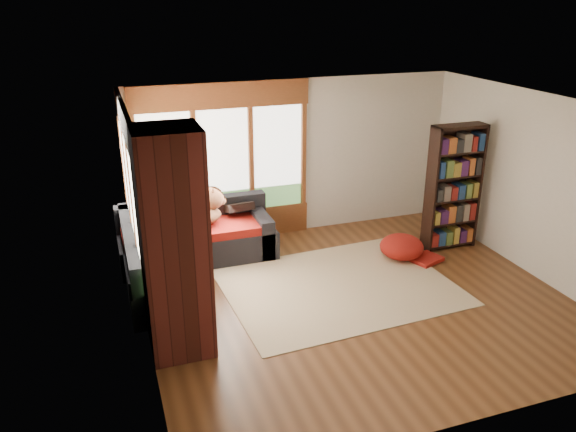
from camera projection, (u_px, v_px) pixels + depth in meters
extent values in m
plane|color=#4D2B15|center=(356.00, 298.00, 7.59)|extent=(5.50, 5.50, 0.00)
plane|color=white|center=(366.00, 106.00, 6.63)|extent=(5.50, 5.50, 0.00)
cube|color=silver|center=(294.00, 158.00, 9.31)|extent=(5.50, 0.04, 2.60)
cube|color=silver|center=(486.00, 305.00, 4.92)|extent=(5.50, 0.04, 2.60)
cube|color=silver|center=(138.00, 237.00, 6.28)|extent=(0.04, 5.00, 2.60)
cube|color=silver|center=(536.00, 186.00, 7.94)|extent=(0.04, 5.00, 2.60)
cube|color=brown|center=(224.00, 162.00, 8.90)|extent=(2.82, 0.10, 1.90)
cube|color=white|center=(224.00, 162.00, 8.90)|extent=(2.54, 0.09, 1.62)
cube|color=brown|center=(132.00, 198.00, 7.33)|extent=(0.10, 2.62, 1.90)
cube|color=white|center=(132.00, 198.00, 7.33)|extent=(0.09, 2.36, 1.62)
cube|color=#5F7E52|center=(127.00, 153.00, 7.92)|extent=(0.03, 0.72, 0.90)
cube|color=#471914|center=(174.00, 245.00, 6.08)|extent=(0.70, 0.70, 2.60)
cube|color=black|center=(205.00, 242.00, 8.82)|extent=(2.20, 0.90, 0.42)
cube|color=black|center=(199.00, 210.00, 8.98)|extent=(2.20, 0.20, 0.38)
cube|color=black|center=(266.00, 228.00, 9.09)|extent=(0.20, 0.90, 0.60)
cube|color=#9C170E|center=(199.00, 229.00, 8.58)|extent=(1.90, 0.66, 0.12)
cube|color=black|center=(169.00, 265.00, 8.05)|extent=(0.90, 2.20, 0.42)
cube|color=black|center=(141.00, 243.00, 7.80)|extent=(0.20, 2.20, 0.38)
cube|color=black|center=(179.00, 292.00, 7.14)|extent=(0.90, 0.20, 0.60)
cube|color=#9C170E|center=(180.00, 257.00, 7.68)|extent=(0.66, 1.20, 0.12)
cube|color=#9C170E|center=(170.00, 231.00, 8.51)|extent=(0.66, 0.66, 0.12)
cube|color=beige|center=(338.00, 286.00, 7.90)|extent=(3.25, 2.55, 0.01)
cube|color=black|center=(475.00, 185.00, 8.92)|extent=(0.04, 0.29, 2.01)
cube|color=black|center=(431.00, 191.00, 8.68)|extent=(0.04, 0.29, 2.01)
cube|color=black|center=(449.00, 185.00, 8.92)|extent=(0.86, 0.02, 2.01)
cube|color=black|center=(447.00, 243.00, 9.15)|extent=(0.78, 0.27, 0.03)
cube|color=black|center=(450.00, 221.00, 9.01)|extent=(0.78, 0.27, 0.03)
cube|color=black|center=(452.00, 199.00, 8.87)|extent=(0.78, 0.27, 0.03)
cube|color=black|center=(455.00, 176.00, 8.73)|extent=(0.78, 0.27, 0.03)
cube|color=black|center=(458.00, 152.00, 8.59)|extent=(0.78, 0.27, 0.03)
cube|color=black|center=(460.00, 127.00, 8.45)|extent=(0.78, 0.27, 0.03)
cube|color=#726659|center=(454.00, 188.00, 8.78)|extent=(0.74, 0.21, 1.85)
ellipsoid|color=#9C170E|center=(402.00, 246.00, 8.70)|extent=(0.70, 0.70, 0.37)
ellipsoid|color=brown|center=(193.00, 216.00, 8.37)|extent=(0.97, 0.74, 0.29)
sphere|color=brown|center=(212.00, 203.00, 8.47)|extent=(0.42, 0.42, 0.35)
cone|color=brown|center=(208.00, 195.00, 8.39)|extent=(0.15, 0.15, 0.15)
ellipsoid|color=black|center=(193.00, 237.00, 7.77)|extent=(0.51, 0.72, 0.22)
sphere|color=black|center=(187.00, 224.00, 7.93)|extent=(0.30, 0.30, 0.27)
cone|color=black|center=(187.00, 218.00, 7.86)|extent=(0.11, 0.11, 0.12)
cube|color=black|center=(244.00, 200.00, 9.01)|extent=(0.45, 0.12, 0.45)
cube|color=black|center=(207.00, 204.00, 8.83)|extent=(0.45, 0.12, 0.45)
cube|color=black|center=(150.00, 221.00, 8.14)|extent=(0.45, 0.12, 0.45)
cube|color=black|center=(159.00, 252.00, 7.18)|extent=(0.45, 0.12, 0.45)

